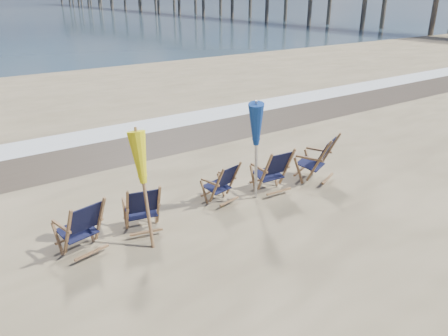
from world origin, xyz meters
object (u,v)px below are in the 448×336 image
object	(u,v)px
beach_chair_1	(159,207)
umbrella_blue	(257,127)
beach_chair_0	(100,221)
beach_chair_4	(328,155)
beach_chair_2	(234,180)
umbrella_yellow	(143,165)
beach_chair_3	(287,169)

from	to	relation	value
beach_chair_1	umbrella_blue	size ratio (longest dim) A/B	0.46
beach_chair_0	beach_chair_4	world-z (taller)	beach_chair_4
umbrella_blue	beach_chair_4	bearing A→B (deg)	1.60
beach_chair_0	beach_chair_2	distance (m)	2.87
beach_chair_0	umbrella_blue	world-z (taller)	umbrella_blue
beach_chair_0	umbrella_blue	distance (m)	3.34
beach_chair_2	umbrella_yellow	bearing A→B (deg)	0.97
beach_chair_1	beach_chair_4	bearing A→B (deg)	-166.88
beach_chair_0	beach_chair_3	distance (m)	4.04
beach_chair_3	umbrella_yellow	distance (m)	3.46
beach_chair_4	umbrella_yellow	distance (m)	4.69
beach_chair_1	beach_chair_4	distance (m)	4.27
beach_chair_0	umbrella_yellow	distance (m)	1.20
beach_chair_1	beach_chair_2	bearing A→B (deg)	-158.37
beach_chair_1	beach_chair_3	xyz separation A→B (m)	(3.00, -0.03, 0.03)
umbrella_yellow	umbrella_blue	distance (m)	2.46
umbrella_yellow	umbrella_blue	xyz separation A→B (m)	(2.45, 0.16, 0.17)
beach_chair_0	beach_chair_1	size ratio (longest dim) A/B	1.05
beach_chair_4	beach_chair_2	bearing A→B (deg)	-30.61
umbrella_yellow	umbrella_blue	bearing A→B (deg)	3.76
beach_chair_3	umbrella_blue	size ratio (longest dim) A/B	0.48
beach_chair_2	beach_chair_4	xyz separation A→B (m)	(2.44, -0.28, 0.11)
umbrella_blue	umbrella_yellow	bearing A→B (deg)	-176.24
umbrella_blue	beach_chair_2	bearing A→B (deg)	130.14
beach_chair_1	beach_chair_0	bearing A→B (deg)	11.04
beach_chair_3	umbrella_yellow	world-z (taller)	umbrella_yellow
beach_chair_0	beach_chair_4	bearing A→B (deg)	167.26
beach_chair_3	umbrella_blue	world-z (taller)	umbrella_blue
beach_chair_2	umbrella_blue	bearing A→B (deg)	118.02
beach_chair_4	umbrella_blue	xyz separation A→B (m)	(-2.16, -0.06, 1.05)
umbrella_yellow	beach_chair_1	bearing A→B (deg)	35.12
beach_chair_2	beach_chair_4	distance (m)	2.46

